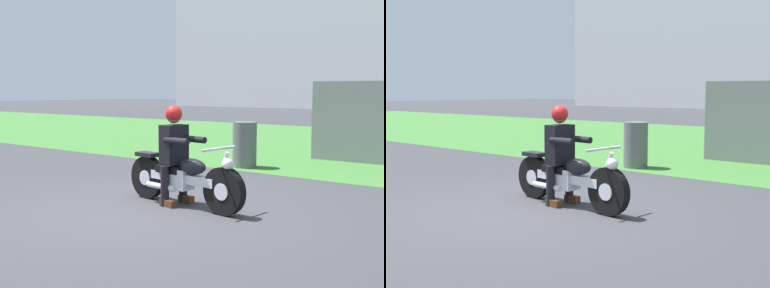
# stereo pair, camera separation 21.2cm
# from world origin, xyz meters

# --- Properties ---
(ground) EXTENTS (120.00, 120.00, 0.00)m
(ground) POSITION_xyz_m (0.00, 0.00, 0.00)
(ground) COLOR #38383D
(motorcycle_lead) EXTENTS (2.11, 0.66, 0.87)m
(motorcycle_lead) POSITION_xyz_m (0.21, 0.49, 0.39)
(motorcycle_lead) COLOR black
(motorcycle_lead) RESTS_ON ground
(rider_lead) EXTENTS (0.58, 0.50, 1.39)m
(rider_lead) POSITION_xyz_m (0.04, 0.51, 0.81)
(rider_lead) COLOR black
(rider_lead) RESTS_ON ground
(trash_can) EXTENTS (0.50, 0.50, 0.95)m
(trash_can) POSITION_xyz_m (-0.96, 3.98, 0.47)
(trash_can) COLOR #595E5B
(trash_can) RESTS_ON ground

